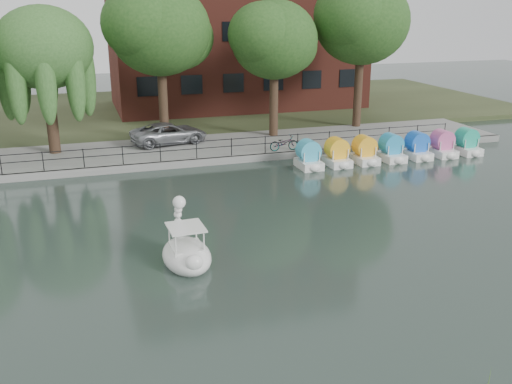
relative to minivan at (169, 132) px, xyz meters
name	(u,v)px	position (x,y,z in m)	size (l,w,h in m)	color
ground_plane	(277,264)	(0.86, -17.19, -1.14)	(120.00, 120.00, 0.00)	#384B42
promenade	(187,150)	(0.86, -1.19, -0.94)	(40.00, 6.00, 0.40)	gray
kerb	(198,163)	(0.86, -4.14, -0.94)	(40.00, 0.25, 0.40)	gray
land_strip	(154,111)	(0.86, 12.81, -0.96)	(60.00, 22.00, 0.36)	#47512D
railing	(196,145)	(0.86, -3.94, 0.01)	(32.00, 0.05, 1.00)	black
willow_mid	(44,48)	(-6.64, -0.19, 5.11)	(5.32, 5.32, 8.15)	#473323
broadleaf_center	(160,30)	(-0.14, 0.81, 5.92)	(6.00, 6.00, 9.25)	#473323
broadleaf_right	(274,40)	(6.86, 0.31, 5.25)	(5.40, 5.40, 8.32)	#473323
broadleaf_far	(362,22)	(13.36, 1.31, 6.26)	(6.30, 6.30, 9.71)	#473323
minivan	(169,132)	(0.00, 0.00, 0.00)	(5.30, 2.44, 1.48)	gray
bicycle	(284,142)	(6.07, -3.75, -0.24)	(1.72, 0.60, 1.00)	gray
swan_boat	(186,250)	(-2.13, -16.19, -0.66)	(1.73, 2.73, 2.20)	white
pedal_boat_row	(391,150)	(11.67, -6.28, -0.53)	(11.35, 1.70, 1.40)	white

